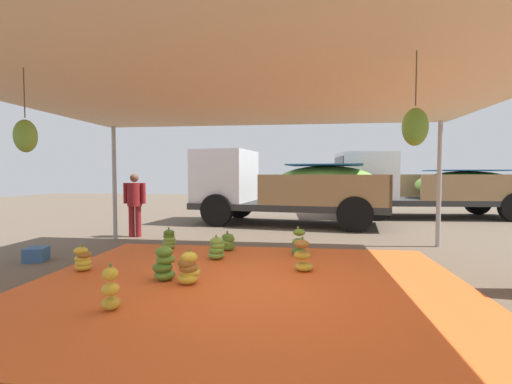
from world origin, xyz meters
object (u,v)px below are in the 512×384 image
(banana_bunch_4, at_px, (83,259))
(banana_bunch_8, at_px, (111,291))
(cargo_truck_main, at_px, (283,186))
(banana_bunch_6, at_px, (217,249))
(crate_0, at_px, (36,254))
(cargo_truck_far, at_px, (423,185))
(banana_bunch_7, at_px, (164,264))
(banana_bunch_2, at_px, (169,240))
(banana_bunch_0, at_px, (189,269))
(banana_bunch_3, at_px, (303,257))
(worker_0, at_px, (135,200))
(banana_bunch_1, at_px, (299,243))
(banana_bunch_5, at_px, (228,242))

(banana_bunch_4, xyz_separation_m, banana_bunch_8, (1.38, -1.61, 0.05))
(cargo_truck_main, bearing_deg, banana_bunch_6, -100.94)
(crate_0, bearing_deg, cargo_truck_main, 52.85)
(banana_bunch_6, height_order, cargo_truck_far, cargo_truck_far)
(banana_bunch_7, bearing_deg, banana_bunch_8, -97.60)
(banana_bunch_2, bearing_deg, cargo_truck_main, 62.54)
(banana_bunch_0, distance_m, banana_bunch_3, 1.89)
(banana_bunch_4, distance_m, banana_bunch_8, 2.12)
(banana_bunch_2, bearing_deg, worker_0, 136.21)
(banana_bunch_1, bearing_deg, banana_bunch_5, 170.63)
(crate_0, bearing_deg, worker_0, 77.02)
(banana_bunch_2, relative_size, banana_bunch_5, 1.07)
(banana_bunch_8, distance_m, worker_0, 5.34)
(banana_bunch_6, bearing_deg, cargo_truck_far, 51.48)
(banana_bunch_2, distance_m, banana_bunch_4, 2.06)
(banana_bunch_6, height_order, banana_bunch_7, banana_bunch_7)
(banana_bunch_4, bearing_deg, banana_bunch_5, 42.76)
(banana_bunch_5, bearing_deg, cargo_truck_main, 77.57)
(banana_bunch_0, relative_size, banana_bunch_1, 0.89)
(banana_bunch_1, relative_size, cargo_truck_main, 0.09)
(banana_bunch_8, bearing_deg, banana_bunch_3, 42.13)
(banana_bunch_1, xyz_separation_m, cargo_truck_main, (-0.54, 4.56, 0.98))
(banana_bunch_3, height_order, crate_0, banana_bunch_3)
(crate_0, bearing_deg, banana_bunch_2, 33.50)
(banana_bunch_1, bearing_deg, cargo_truck_main, 96.78)
(banana_bunch_6, distance_m, crate_0, 3.34)
(banana_bunch_4, height_order, cargo_truck_far, cargo_truck_far)
(banana_bunch_3, distance_m, banana_bunch_5, 2.15)
(banana_bunch_5, bearing_deg, banana_bunch_4, -137.24)
(banana_bunch_2, height_order, banana_bunch_3, banana_bunch_3)
(cargo_truck_main, relative_size, crate_0, 16.63)
(banana_bunch_5, bearing_deg, banana_bunch_6, -92.82)
(banana_bunch_5, relative_size, banana_bunch_6, 0.95)
(banana_bunch_1, bearing_deg, banana_bunch_8, -123.65)
(banana_bunch_6, xyz_separation_m, cargo_truck_far, (6.06, 7.61, 0.99))
(banana_bunch_0, relative_size, banana_bunch_7, 0.91)
(banana_bunch_0, height_order, cargo_truck_main, cargo_truck_main)
(worker_0, bearing_deg, banana_bunch_0, -55.08)
(cargo_truck_main, height_order, cargo_truck_far, same)
(banana_bunch_0, xyz_separation_m, banana_bunch_7, (-0.42, 0.13, 0.02))
(cargo_truck_main, distance_m, crate_0, 7.19)
(banana_bunch_8, relative_size, crate_0, 1.46)
(worker_0, bearing_deg, banana_bunch_4, -78.66)
(banana_bunch_0, distance_m, banana_bunch_1, 2.65)
(banana_bunch_0, bearing_deg, banana_bunch_3, 28.62)
(banana_bunch_1, xyz_separation_m, banana_bunch_8, (-2.17, -3.26, -0.00))
(banana_bunch_2, height_order, cargo_truck_far, cargo_truck_far)
(banana_bunch_5, xyz_separation_m, crate_0, (-3.34, -1.35, -0.05))
(banana_bunch_4, relative_size, worker_0, 0.28)
(banana_bunch_1, relative_size, cargo_truck_far, 0.08)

